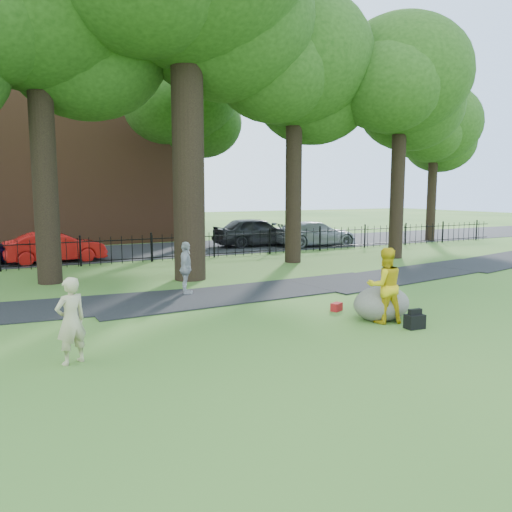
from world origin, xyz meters
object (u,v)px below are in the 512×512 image
woman (71,321)px  boulder (382,301)px  red_sedan (55,247)px  man (385,285)px

woman → boulder: woman is taller
woman → boulder: (7.18, -0.11, -0.36)m
woman → boulder: bearing=156.2°
woman → red_sedan: 13.95m
man → red_sedan: 15.48m
man → boulder: size_ratio=1.21×
red_sedan → woman: bearing=172.9°
boulder → man: bearing=-122.1°
woman → man: bearing=153.6°
woman → boulder: 7.19m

